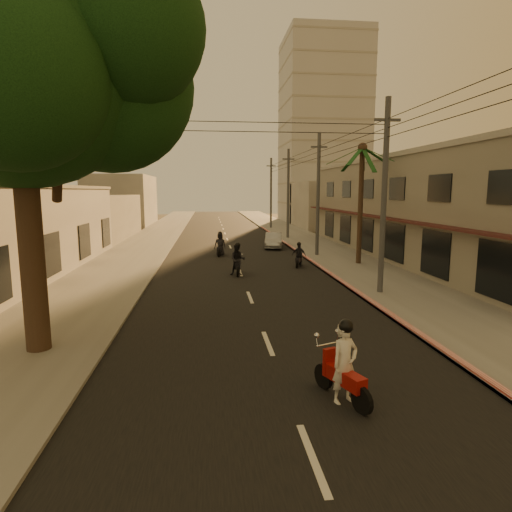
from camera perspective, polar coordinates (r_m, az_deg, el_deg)
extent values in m
plane|color=#383023|center=(12.19, 2.91, -14.82)|extent=(160.00, 160.00, 0.00)
cube|color=black|center=(31.46, -2.91, -0.19)|extent=(10.00, 140.00, 0.02)
cube|color=slate|center=(32.75, 10.30, 0.12)|extent=(5.00, 140.00, 0.12)
cube|color=slate|center=(31.91, -16.48, -0.32)|extent=(5.00, 140.00, 0.12)
cube|color=red|center=(27.35, 8.46, -1.43)|extent=(0.20, 60.00, 0.20)
cube|color=gray|center=(33.09, 22.38, 5.68)|extent=(8.00, 34.00, 7.00)
cube|color=#ADA89C|center=(33.14, 22.75, 11.99)|extent=(8.20, 34.20, 0.30)
cube|color=#431D1B|center=(31.28, 15.38, 5.15)|extent=(0.80, 34.00, 0.12)
cube|color=#B7B5B2|center=(69.96, 8.86, 16.09)|extent=(12.00, 12.00, 28.00)
cylinder|color=black|center=(14.14, -27.72, 0.13)|extent=(0.70, 0.70, 6.00)
cylinder|color=black|center=(14.17, -24.91, 12.51)|extent=(1.22, 2.17, 3.04)
sphere|color=black|center=(14.49, -29.37, 22.18)|extent=(7.20, 7.20, 7.20)
sphere|color=black|center=(14.68, -19.12, 20.58)|extent=(5.20, 5.20, 5.20)
sphere|color=black|center=(12.43, -29.74, 20.33)|extent=(4.60, 4.60, 4.60)
sphere|color=black|center=(13.44, -17.23, 27.17)|extent=(4.40, 4.40, 4.40)
sphere|color=black|center=(16.62, -21.96, 24.66)|extent=(4.40, 4.40, 4.40)
cylinder|color=black|center=(28.78, 13.74, 6.33)|extent=(0.32, 0.32, 7.60)
sphere|color=black|center=(28.89, 14.02, 13.88)|extent=(0.60, 0.60, 0.60)
cylinder|color=#38383A|center=(20.65, 16.69, 7.33)|extent=(0.26, 0.26, 9.00)
cube|color=#38383A|center=(20.89, 17.12, 16.96)|extent=(1.20, 0.12, 0.12)
cylinder|color=#38383A|center=(32.05, 8.27, 7.95)|extent=(0.26, 0.26, 9.00)
cube|color=#38383A|center=(32.20, 8.41, 14.19)|extent=(1.20, 0.12, 0.12)
cylinder|color=#38383A|center=(43.77, 4.30, 8.19)|extent=(0.26, 0.26, 9.00)
cube|color=#38383A|center=(43.88, 4.35, 12.77)|extent=(1.20, 0.12, 0.12)
cylinder|color=#38383A|center=(55.61, 2.01, 8.31)|extent=(0.26, 0.26, 9.00)
cube|color=#38383A|center=(55.70, 2.03, 11.91)|extent=(1.20, 0.12, 0.12)
cube|color=#ADA89C|center=(58.25, 9.53, 6.74)|extent=(8.00, 14.00, 6.00)
cube|color=#ADA89C|center=(46.72, -21.48, 4.82)|extent=(8.00, 14.00, 4.40)
cube|color=#ADA89C|center=(64.21, -17.37, 7.08)|extent=(8.00, 14.00, 7.00)
cylinder|color=black|center=(11.11, 8.99, -15.57)|extent=(0.33, 0.62, 0.63)
cylinder|color=black|center=(10.14, 13.94, -18.22)|extent=(0.33, 0.62, 0.63)
cube|color=#97100B|center=(10.43, 11.68, -15.51)|extent=(0.74, 1.26, 0.34)
cube|color=#97100B|center=(10.77, 9.78, -13.69)|extent=(0.35, 0.23, 0.67)
cylinder|color=silver|center=(10.72, 9.39, -11.53)|extent=(0.59, 0.26, 0.04)
imported|color=beige|center=(10.30, 11.74, -13.86)|extent=(0.99, 0.91, 1.88)
sphere|color=black|center=(10.00, 11.90, -9.14)|extent=(0.34, 0.34, 0.34)
sphere|color=silver|center=(10.44, 8.10, -10.44)|extent=(0.13, 0.13, 0.13)
sphere|color=silver|center=(10.80, 10.85, -9.86)|extent=(0.13, 0.13, 0.13)
cylinder|color=black|center=(25.62, -2.42, -1.56)|extent=(0.16, 0.62, 0.61)
cylinder|color=black|center=(24.29, -2.47, -2.13)|extent=(0.16, 0.62, 0.61)
cube|color=black|center=(24.82, -2.45, -1.21)|extent=(0.40, 1.22, 0.33)
cube|color=black|center=(25.33, -2.44, -0.63)|extent=(0.33, 0.14, 0.65)
cylinder|color=silver|center=(25.40, -2.44, 0.26)|extent=(0.60, 0.09, 0.04)
imported|color=black|center=(24.77, -2.46, -0.49)|extent=(1.00, 0.84, 1.83)
sphere|color=black|center=(24.65, -2.47, 1.49)|extent=(0.33, 0.33, 0.33)
cylinder|color=black|center=(28.25, 5.95, -0.74)|extent=(0.28, 0.51, 0.51)
cylinder|color=black|center=(27.14, 5.51, -1.12)|extent=(0.28, 0.51, 0.51)
cube|color=black|center=(27.59, 5.71, -0.44)|extent=(0.63, 1.03, 0.27)
cube|color=black|center=(28.01, 5.89, -0.02)|extent=(0.29, 0.19, 0.55)
cylinder|color=silver|center=(28.07, 5.94, 0.66)|extent=(0.48, 0.23, 0.04)
imported|color=black|center=(27.55, 5.72, 0.10)|extent=(1.17, 1.02, 1.54)
sphere|color=black|center=(27.45, 5.74, 1.59)|extent=(0.27, 0.27, 0.27)
cylinder|color=black|center=(32.97, -4.58, 0.70)|extent=(0.21, 0.59, 0.58)
cylinder|color=black|center=(31.70, -4.96, 0.37)|extent=(0.21, 0.59, 0.58)
cube|color=black|center=(32.22, -4.80, 1.01)|extent=(0.51, 1.18, 0.31)
cube|color=black|center=(32.71, -4.65, 1.41)|extent=(0.33, 0.16, 0.63)
cylinder|color=silver|center=(32.79, -4.62, 2.07)|extent=(0.57, 0.15, 0.04)
imported|color=black|center=(32.18, -4.81, 1.55)|extent=(1.07, 0.88, 1.75)
sphere|color=black|center=(32.09, -4.82, 3.01)|extent=(0.31, 0.31, 0.31)
imported|color=#9B9EA3|center=(36.72, 2.37, 2.11)|extent=(2.75, 4.48, 1.32)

